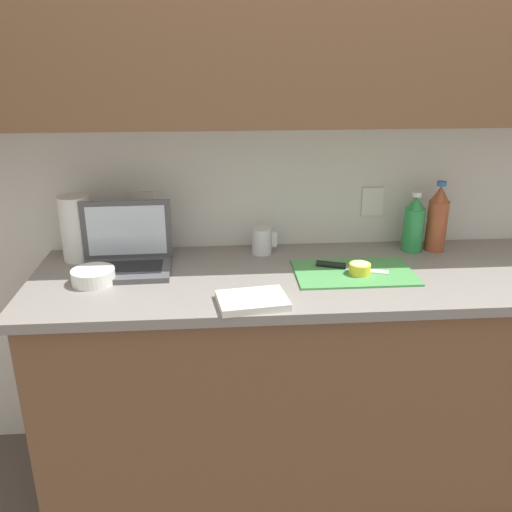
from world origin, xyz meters
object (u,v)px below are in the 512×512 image
(lemon_half_cut, at_px, (360,269))
(bottle_green_soda, at_px, (437,219))
(knife, at_px, (340,266))
(measuring_cup, at_px, (262,241))
(cutting_board, at_px, (354,272))
(paper_towel_roll, at_px, (76,228))
(bowl_white, at_px, (93,276))
(laptop, at_px, (126,254))
(bottle_oil_tall, at_px, (414,224))

(lemon_half_cut, relative_size, bottle_green_soda, 0.27)
(lemon_half_cut, xyz_separation_m, bottle_green_soda, (0.37, 0.25, 0.10))
(knife, height_order, lemon_half_cut, lemon_half_cut)
(knife, distance_m, measuring_cup, 0.34)
(cutting_board, bearing_deg, knife, 140.70)
(knife, bearing_deg, paper_towel_roll, -170.98)
(knife, bearing_deg, cutting_board, -19.48)
(bottle_green_soda, bearing_deg, measuring_cup, 178.87)
(cutting_board, xyz_separation_m, bowl_white, (-0.93, -0.02, 0.02))
(knife, bearing_deg, bowl_white, -156.77)
(paper_towel_roll, bearing_deg, laptop, -28.84)
(laptop, bearing_deg, paper_towel_roll, 149.57)
(laptop, relative_size, paper_towel_roll, 1.33)
(bottle_green_soda, distance_m, paper_towel_roll, 1.42)
(laptop, height_order, bowl_white, laptop)
(laptop, xyz_separation_m, cutting_board, (0.83, -0.12, -0.05))
(lemon_half_cut, bearing_deg, measuring_cup, 141.83)
(bottle_oil_tall, bearing_deg, cutting_board, -142.64)
(bowl_white, bearing_deg, cutting_board, 0.95)
(knife, distance_m, bowl_white, 0.89)
(measuring_cup, distance_m, paper_towel_roll, 0.72)
(lemon_half_cut, height_order, paper_towel_roll, paper_towel_roll)
(bottle_oil_tall, bearing_deg, lemon_half_cut, -138.44)
(knife, height_order, measuring_cup, measuring_cup)
(laptop, xyz_separation_m, bottle_green_soda, (1.22, 0.11, 0.07))
(laptop, distance_m, cutting_board, 0.84)
(paper_towel_roll, bearing_deg, bowl_white, -66.98)
(cutting_board, bearing_deg, lemon_half_cut, -57.26)
(laptop, distance_m, lemon_half_cut, 0.86)
(knife, xyz_separation_m, lemon_half_cut, (0.06, -0.06, 0.01))
(knife, relative_size, measuring_cup, 2.44)
(cutting_board, xyz_separation_m, paper_towel_roll, (-1.04, 0.23, 0.12))
(laptop, bearing_deg, knife, -7.27)
(measuring_cup, height_order, bowl_white, measuring_cup)
(bottle_green_soda, bearing_deg, paper_towel_roll, 179.92)
(knife, bearing_deg, bottle_green_soda, 43.10)
(cutting_board, height_order, bottle_green_soda, bottle_green_soda)
(knife, bearing_deg, measuring_cup, 163.38)
(cutting_board, xyz_separation_m, knife, (-0.05, 0.04, 0.01))
(bottle_oil_tall, bearing_deg, laptop, -174.52)
(lemon_half_cut, bearing_deg, paper_towel_roll, 166.66)
(paper_towel_roll, bearing_deg, cutting_board, -12.32)
(bottle_green_soda, bearing_deg, cutting_board, -150.06)
(cutting_board, height_order, measuring_cup, measuring_cup)
(lemon_half_cut, relative_size, bowl_white, 0.52)
(bottle_green_soda, bearing_deg, bowl_white, -169.73)
(laptop, bearing_deg, bottle_oil_tall, 3.89)
(laptop, xyz_separation_m, knife, (0.79, -0.08, -0.04))
(cutting_board, relative_size, lemon_half_cut, 5.57)
(bottle_oil_tall, relative_size, paper_towel_roll, 0.97)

